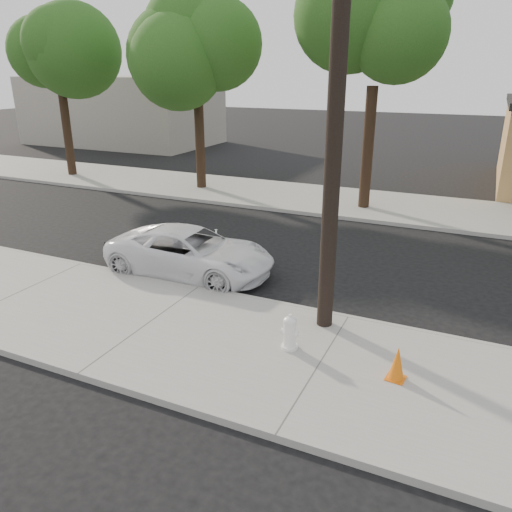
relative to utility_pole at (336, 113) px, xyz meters
name	(u,v)px	position (x,y,z in m)	size (l,w,h in m)	color
ground	(235,265)	(-3.60, 2.70, -4.70)	(120.00, 120.00, 0.00)	black
near_sidewalk	(149,326)	(-3.60, -1.60, -4.62)	(90.00, 4.40, 0.15)	gray
far_sidewalk	(322,200)	(-3.60, 11.20, -4.62)	(90.00, 5.00, 0.15)	gray
curb_near	(199,289)	(-3.60, 0.60, -4.62)	(90.00, 0.12, 0.16)	#9E9B93
building_far	(123,110)	(-23.60, 22.70, -2.20)	(14.00, 8.00, 5.00)	gray
utility_pole	(336,113)	(0.00, 0.00, 0.00)	(1.40, 0.34, 9.00)	black
tree_a	(57,47)	(-17.40, 10.55, 1.83)	(4.65, 4.50, 9.00)	black
tree_b	(198,53)	(-9.41, 10.76, 1.45)	(4.34, 4.20, 8.45)	black
tree_c	(382,28)	(-1.38, 10.34, 2.21)	(4.96, 4.80, 9.55)	black
police_cruiser	(191,252)	(-4.43, 1.57, -4.04)	(2.20, 4.77, 1.33)	white
fire_hydrant	(290,333)	(-0.34, -1.29, -4.20)	(0.37, 0.34, 0.71)	white
traffic_cone	(397,364)	(1.83, -1.48, -4.23)	(0.37, 0.37, 0.66)	orange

